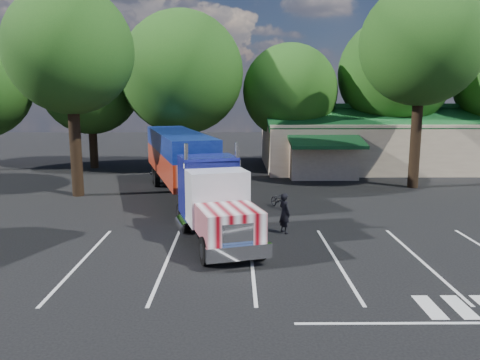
{
  "coord_description": "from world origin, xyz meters",
  "views": [
    {
      "loc": [
        -0.58,
        -22.83,
        6.08
      ],
      "look_at": [
        -0.39,
        0.21,
        2.0
      ],
      "focal_mm": 35.0,
      "sensor_mm": 36.0,
      "label": 1
    }
  ],
  "objects_px": {
    "semi_truck": "(186,164)",
    "silver_sedan": "(381,166)",
    "woman": "(284,213)",
    "bicycle": "(279,200)"
  },
  "relations": [
    {
      "from": "semi_truck",
      "to": "silver_sedan",
      "type": "xyz_separation_m",
      "value": [
        14.41,
        10.51,
        -1.72
      ]
    },
    {
      "from": "semi_truck",
      "to": "woman",
      "type": "xyz_separation_m",
      "value": [
        5.05,
        -5.8,
        -1.44
      ]
    },
    {
      "from": "semi_truck",
      "to": "woman",
      "type": "relative_size",
      "value": 10.75
    },
    {
      "from": "woman",
      "to": "bicycle",
      "type": "distance_m",
      "value": 4.94
    },
    {
      "from": "semi_truck",
      "to": "bicycle",
      "type": "bearing_deg",
      "value": -25.58
    },
    {
      "from": "silver_sedan",
      "to": "semi_truck",
      "type": "bearing_deg",
      "value": 146.76
    },
    {
      "from": "woman",
      "to": "silver_sedan",
      "type": "xyz_separation_m",
      "value": [
        9.36,
        16.32,
        -0.28
      ]
    },
    {
      "from": "semi_truck",
      "to": "silver_sedan",
      "type": "distance_m",
      "value": 17.92
    },
    {
      "from": "semi_truck",
      "to": "woman",
      "type": "bearing_deg",
      "value": -64.88
    },
    {
      "from": "bicycle",
      "to": "woman",
      "type": "bearing_deg",
      "value": -119.27
    }
  ]
}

